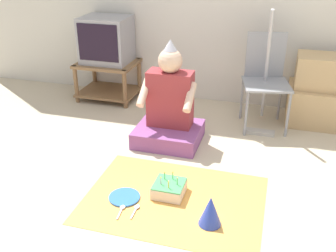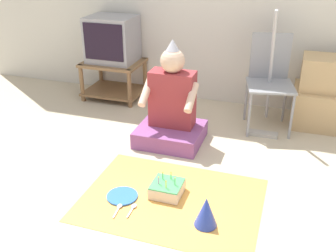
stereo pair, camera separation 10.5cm
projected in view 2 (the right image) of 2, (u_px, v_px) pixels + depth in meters
ground_plane at (204, 215)px, 2.53m from camera, size 16.00×16.00×0.00m
tv_stand at (114, 76)px, 4.28m from camera, size 0.62×0.50×0.41m
tv at (112, 39)px, 4.12m from camera, size 0.49×0.42×0.47m
folding_chair at (270, 76)px, 3.53m from camera, size 0.48×0.48×0.85m
cardboard_box_stack at (324, 96)px, 3.63m from camera, size 0.55×0.48×0.65m
dust_mop at (267, 99)px, 3.49m from camera, size 0.28×0.41×1.10m
person_seated at (171, 111)px, 3.34m from camera, size 0.55×0.49×0.89m
party_cloth at (172, 199)px, 2.68m from camera, size 1.20×0.89×0.01m
birthday_cake at (167, 188)px, 2.71m from camera, size 0.21×0.21×0.15m
party_hat_blue at (206, 212)px, 2.40m from camera, size 0.14×0.14×0.20m
paper_plate at (122, 196)px, 2.70m from camera, size 0.21×0.21×0.01m
plastic_spoon_near at (133, 207)px, 2.59m from camera, size 0.04×0.15×0.01m
plastic_spoon_far at (119, 207)px, 2.59m from camera, size 0.04×0.15×0.01m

